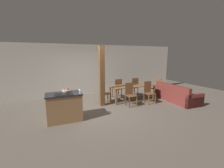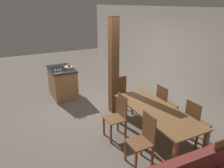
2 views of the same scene
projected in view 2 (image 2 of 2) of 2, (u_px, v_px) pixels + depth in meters
The scene contains 15 objects.
ground_plane at pixel (96, 110), 6.06m from camera, with size 16.00×16.00×0.00m, color #665B51.
wall_back at pixel (171, 53), 6.66m from camera, with size 11.20×0.08×2.70m.
kitchen_island at pixel (62, 82), 6.85m from camera, with size 1.12×0.72×0.92m.
fruit_bowl at pixel (69, 67), 6.67m from camera, with size 0.25×0.25×0.11m.
wine_glass_near at pixel (55, 70), 6.12m from camera, with size 0.06×0.06×0.15m.
wine_glass_middle at pixel (58, 70), 6.15m from camera, with size 0.06×0.06×0.15m.
wine_glass_far at pixel (61, 69), 6.18m from camera, with size 0.06×0.06×0.15m.
dining_table at pixel (156, 113), 4.56m from camera, with size 2.14×0.85×0.73m.
dining_chair_near_left at pixel (118, 116), 4.74m from camera, with size 0.40×0.40×0.98m.
dining_chair_near_right at pixel (143, 139), 3.94m from camera, with size 0.40×0.40×0.98m.
dining_chair_far_left at pixel (165, 104), 5.29m from camera, with size 0.40×0.40×0.98m.
dining_chair_far_right at pixel (195, 122), 4.48m from camera, with size 0.40×0.40×0.98m.
dining_chair_head_end at pixel (122, 95), 5.82m from camera, with size 0.40×0.40×0.98m.
dining_chair_foot_end at pixel (213, 160), 3.40m from camera, with size 0.40×0.40×0.98m.
timber_post at pixel (114, 67), 5.60m from camera, with size 0.21×0.21×2.51m.
Camera 2 is at (5.03, -2.05, 2.82)m, focal length 35.00 mm.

